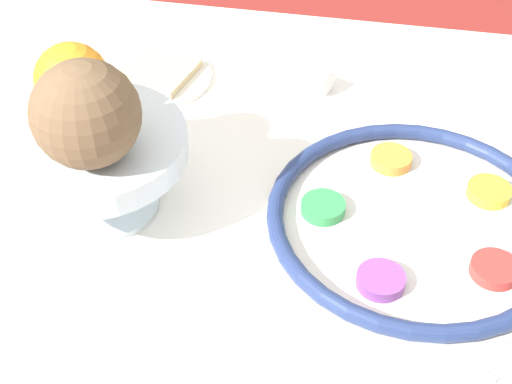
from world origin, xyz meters
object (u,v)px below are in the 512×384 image
fruit_stand (94,152)px  coconut (86,114)px  napkin_roll (288,69)px  orange_fruit (72,80)px  bread_plate (158,75)px  seder_plate (415,219)px

fruit_stand → coconut: size_ratio=1.89×
coconut → napkin_roll: 0.41m
fruit_stand → napkin_roll: (-0.18, -0.32, -0.07)m
orange_fruit → bread_plate: orange_fruit is taller
coconut → bread_plate: bearing=-84.2°
napkin_roll → orange_fruit: bearing=53.1°
bread_plate → napkin_roll: size_ratio=1.09×
seder_plate → coconut: (0.36, 0.07, 0.15)m
seder_plate → orange_fruit: 0.43m
bread_plate → orange_fruit: bearing=86.2°
orange_fruit → bread_plate: bearing=-93.8°
coconut → bread_plate: 0.35m
napkin_roll → fruit_stand: bearing=60.7°
seder_plate → fruit_stand: fruit_stand is taller
seder_plate → fruit_stand: (0.37, 0.03, 0.07)m
fruit_stand → bread_plate: (0.01, -0.28, -0.08)m
fruit_stand → napkin_roll: bearing=-119.3°
coconut → bread_plate: coconut is taller
orange_fruit → coconut: size_ratio=0.75×
bread_plate → coconut: bearing=95.8°
fruit_stand → bread_plate: 0.29m
seder_plate → fruit_stand: size_ratio=1.60×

